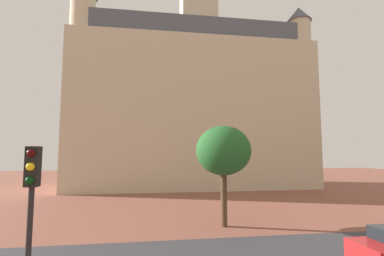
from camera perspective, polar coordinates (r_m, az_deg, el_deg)
name	(u,v)px	position (r m, az deg, el deg)	size (l,w,h in m)	color
ground_plane	(203,248)	(13.42, 2.24, -24.00)	(120.00, 120.00, 0.00)	brown
landmark_building	(194,102)	(35.96, 0.34, 5.50)	(30.20, 10.38, 36.12)	beige
traffic_light_pole	(30,207)	(7.15, -30.96, -14.06)	(0.28, 0.34, 4.45)	black
tree_curb_far	(223,151)	(16.44, 6.65, -4.86)	(3.32, 3.32, 5.96)	#4C3823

